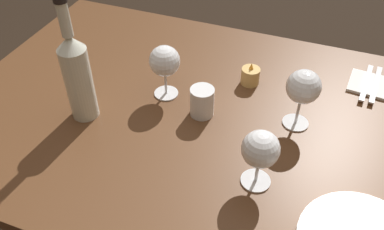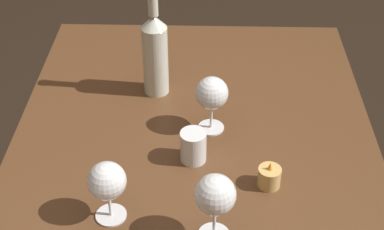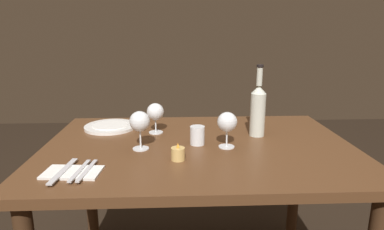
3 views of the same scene
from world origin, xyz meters
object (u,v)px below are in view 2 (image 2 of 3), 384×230
(wine_glass_left, at_px, (212,94))
(votive_candle, at_px, (269,177))
(wine_glass_centre, at_px, (107,182))
(water_tumbler, at_px, (192,148))
(wine_bottle, at_px, (155,52))
(wine_glass_right, at_px, (215,196))

(wine_glass_left, bearing_deg, votive_candle, 32.76)
(wine_glass_centre, bearing_deg, water_tumbler, 138.32)
(wine_glass_left, bearing_deg, wine_bottle, -137.21)
(wine_glass_left, distance_m, wine_bottle, 0.22)
(wine_glass_centre, xyz_separation_m, votive_candle, (-0.10, 0.34, -0.08))
(votive_candle, bearing_deg, water_tumbler, -115.26)
(wine_bottle, xyz_separation_m, water_tumbler, (0.28, 0.10, -0.09))
(wine_glass_left, distance_m, wine_glass_right, 0.35)
(wine_glass_centre, xyz_separation_m, water_tumbler, (-0.19, 0.17, -0.06))
(wine_bottle, distance_m, water_tumbler, 0.31)
(wine_glass_left, xyz_separation_m, water_tumbler, (0.12, -0.05, -0.07))
(wine_glass_centre, relative_size, votive_candle, 2.12)
(wine_glass_left, height_order, wine_glass_right, wine_glass_right)
(votive_candle, bearing_deg, wine_glass_right, -39.11)
(wine_glass_right, distance_m, votive_candle, 0.22)
(water_tumbler, bearing_deg, wine_bottle, -159.65)
(wine_glass_right, bearing_deg, wine_bottle, -163.11)
(wine_bottle, relative_size, water_tumbler, 4.13)
(wine_bottle, height_order, votive_candle, wine_bottle)
(wine_glass_right, relative_size, water_tumbler, 2.02)
(wine_glass_right, relative_size, votive_candle, 2.37)
(wine_bottle, bearing_deg, wine_glass_centre, -7.49)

